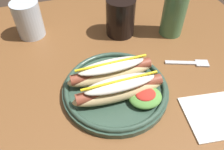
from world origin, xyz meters
name	(u,v)px	position (x,y,z in m)	size (l,w,h in m)	color
dining_table	(87,102)	(0.00, 0.00, 0.64)	(1.19, 0.90, 0.74)	brown
hot_dog_plate	(117,85)	(0.07, -0.07, 0.77)	(0.26, 0.26, 0.08)	#334C3D
fork	(191,63)	(0.30, -0.03, 0.74)	(0.12, 0.06, 0.00)	silver
soda_cup	(120,17)	(0.15, 0.17, 0.80)	(0.09, 0.09, 0.12)	black
water_cup	(28,19)	(-0.12, 0.24, 0.80)	(0.08, 0.08, 0.11)	silver
glass_bottle	(176,4)	(0.31, 0.12, 0.84)	(0.07, 0.07, 0.26)	#4C7F51
napkin	(214,115)	(0.26, -0.20, 0.74)	(0.13, 0.12, 0.00)	white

